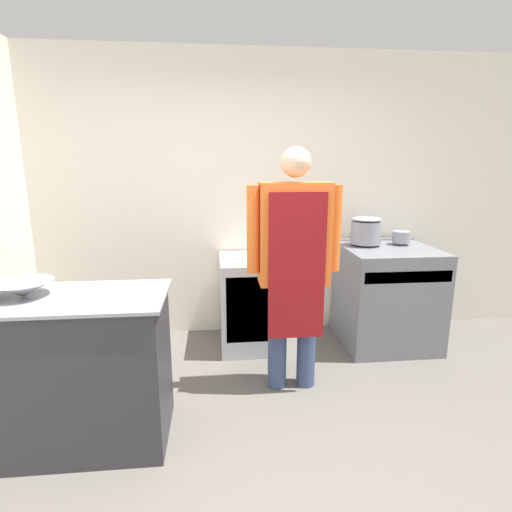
{
  "coord_description": "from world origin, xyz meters",
  "views": [
    {
      "loc": [
        -0.17,
        -1.84,
        1.66
      ],
      "look_at": [
        0.13,
        1.11,
        0.98
      ],
      "focal_mm": 28.0,
      "sensor_mm": 36.0,
      "label": 1
    }
  ],
  "objects_px": {
    "fridge_unit": "(251,302)",
    "sauce_pot": "(401,237)",
    "stove": "(386,296)",
    "person_cook": "(294,256)",
    "mixing_bowl": "(23,289)",
    "stock_pot": "(366,230)"
  },
  "relations": [
    {
      "from": "mixing_bowl",
      "to": "sauce_pot",
      "type": "height_order",
      "value": "sauce_pot"
    },
    {
      "from": "stock_pot",
      "to": "sauce_pot",
      "type": "relative_size",
      "value": 1.72
    },
    {
      "from": "person_cook",
      "to": "mixing_bowl",
      "type": "distance_m",
      "value": 1.71
    },
    {
      "from": "stove",
      "to": "stock_pot",
      "type": "distance_m",
      "value": 0.65
    },
    {
      "from": "stove",
      "to": "fridge_unit",
      "type": "bearing_deg",
      "value": 176.04
    },
    {
      "from": "person_cook",
      "to": "stove",
      "type": "bearing_deg",
      "value": 33.46
    },
    {
      "from": "mixing_bowl",
      "to": "stock_pot",
      "type": "xyz_separation_m",
      "value": [
        2.49,
        1.26,
        0.1
      ]
    },
    {
      "from": "mixing_bowl",
      "to": "fridge_unit",
      "type": "bearing_deg",
      "value": 40.66
    },
    {
      "from": "person_cook",
      "to": "stock_pot",
      "type": "bearing_deg",
      "value": 44.16
    },
    {
      "from": "mixing_bowl",
      "to": "stock_pot",
      "type": "height_order",
      "value": "stock_pot"
    },
    {
      "from": "mixing_bowl",
      "to": "sauce_pot",
      "type": "bearing_deg",
      "value": 23.96
    },
    {
      "from": "fridge_unit",
      "to": "stock_pot",
      "type": "height_order",
      "value": "stock_pot"
    },
    {
      "from": "stove",
      "to": "fridge_unit",
      "type": "height_order",
      "value": "stove"
    },
    {
      "from": "person_cook",
      "to": "mixing_bowl",
      "type": "bearing_deg",
      "value": -164.87
    },
    {
      "from": "sauce_pot",
      "to": "stock_pot",
      "type": "bearing_deg",
      "value": -180.0
    },
    {
      "from": "stock_pot",
      "to": "sauce_pot",
      "type": "bearing_deg",
      "value": 0.0
    },
    {
      "from": "stove",
      "to": "fridge_unit",
      "type": "xyz_separation_m",
      "value": [
        -1.27,
        0.09,
        -0.04
      ]
    },
    {
      "from": "fridge_unit",
      "to": "stock_pot",
      "type": "bearing_deg",
      "value": 2.7
    },
    {
      "from": "stove",
      "to": "sauce_pot",
      "type": "distance_m",
      "value": 0.57
    },
    {
      "from": "fridge_unit",
      "to": "sauce_pot",
      "type": "relative_size",
      "value": 5.09
    },
    {
      "from": "person_cook",
      "to": "mixing_bowl",
      "type": "height_order",
      "value": "person_cook"
    },
    {
      "from": "person_cook",
      "to": "sauce_pot",
      "type": "xyz_separation_m",
      "value": [
        1.19,
        0.82,
        -0.03
      ]
    }
  ]
}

